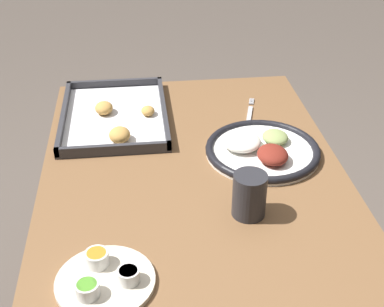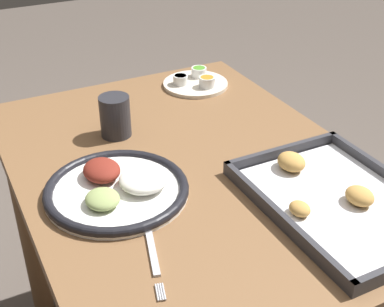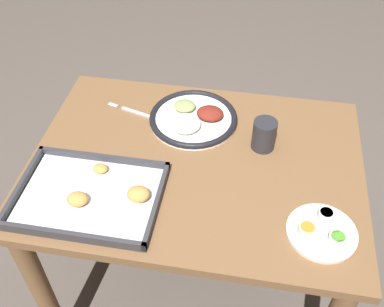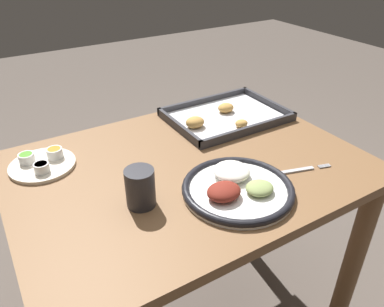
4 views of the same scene
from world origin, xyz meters
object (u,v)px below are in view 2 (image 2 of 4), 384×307
Objects in this scene: baking_tray at (336,198)px; fork at (152,248)px; drinking_cup at (115,116)px; dinner_plate at (118,188)px; saucer_plate at (196,82)px.

fork is at bearing -95.75° from baking_tray.
baking_tray is 4.04× the size of drinking_cup.
drinking_cup is at bearing 160.57° from dinner_plate.
dinner_plate is 0.54m from saucer_plate.
fork is at bearing -33.62° from saucer_plate.
fork is at bearing -1.79° from dinner_plate.
fork is 2.20× the size of drinking_cup.
drinking_cup is (0.17, -0.29, 0.04)m from saucer_plate.
baking_tray is (0.22, 0.36, -0.00)m from dinner_plate.
dinner_plate is 2.92× the size of drinking_cup.
drinking_cup reaches higher than fork.
drinking_cup reaches higher than dinner_plate.
dinner_plate is at bearing -165.83° from fork.
fork is at bearing -11.89° from drinking_cup.
dinner_plate is at bearing -120.97° from baking_tray.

